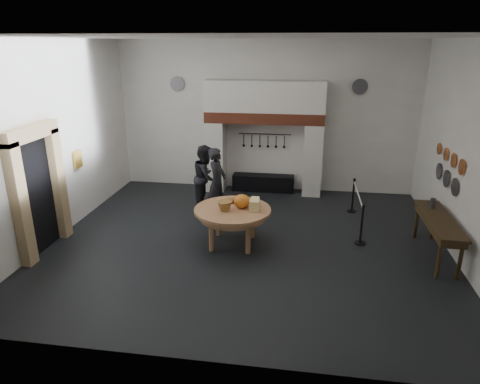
# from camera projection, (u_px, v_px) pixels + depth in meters

# --- Properties ---
(floor) EXTENTS (9.00, 8.00, 0.02)m
(floor) POSITION_uv_depth(u_px,v_px,m) (247.00, 242.00, 9.96)
(floor) COLOR black
(floor) RESTS_ON ground
(ceiling) EXTENTS (9.00, 8.00, 0.02)m
(ceiling) POSITION_uv_depth(u_px,v_px,m) (249.00, 37.00, 8.47)
(ceiling) COLOR silver
(ceiling) RESTS_ON wall_back
(wall_back) EXTENTS (9.00, 0.02, 4.50)m
(wall_back) POSITION_uv_depth(u_px,v_px,m) (265.00, 117.00, 12.95)
(wall_back) COLOR white
(wall_back) RESTS_ON floor
(wall_front) EXTENTS (9.00, 0.02, 4.50)m
(wall_front) POSITION_uv_depth(u_px,v_px,m) (207.00, 220.00, 5.49)
(wall_front) COLOR white
(wall_front) RESTS_ON floor
(wall_left) EXTENTS (0.02, 8.00, 4.50)m
(wall_left) POSITION_uv_depth(u_px,v_px,m) (55.00, 141.00, 9.85)
(wall_left) COLOR white
(wall_left) RESTS_ON floor
(wall_right) EXTENTS (0.02, 8.00, 4.50)m
(wall_right) POSITION_uv_depth(u_px,v_px,m) (470.00, 156.00, 8.58)
(wall_right) COLOR white
(wall_right) RESTS_ON floor
(chimney_pier_left) EXTENTS (0.55, 0.70, 2.15)m
(chimney_pier_left) POSITION_uv_depth(u_px,v_px,m) (216.00, 156.00, 13.22)
(chimney_pier_left) COLOR silver
(chimney_pier_left) RESTS_ON floor
(chimney_pier_right) EXTENTS (0.55, 0.70, 2.15)m
(chimney_pier_right) POSITION_uv_depth(u_px,v_px,m) (313.00, 160.00, 12.80)
(chimney_pier_right) COLOR silver
(chimney_pier_right) RESTS_ON floor
(hearth_brick_band) EXTENTS (3.50, 0.72, 0.32)m
(hearth_brick_band) POSITION_uv_depth(u_px,v_px,m) (264.00, 117.00, 12.60)
(hearth_brick_band) COLOR #9E442B
(hearth_brick_band) RESTS_ON chimney_pier_left
(chimney_hood) EXTENTS (3.50, 0.70, 0.90)m
(chimney_hood) POSITION_uv_depth(u_px,v_px,m) (265.00, 96.00, 12.40)
(chimney_hood) COLOR silver
(chimney_hood) RESTS_ON hearth_brick_band
(iron_range) EXTENTS (1.90, 0.45, 0.50)m
(iron_range) POSITION_uv_depth(u_px,v_px,m) (263.00, 183.00, 13.35)
(iron_range) COLOR black
(iron_range) RESTS_ON floor
(utensil_rail) EXTENTS (1.60, 0.02, 0.02)m
(utensil_rail) POSITION_uv_depth(u_px,v_px,m) (265.00, 134.00, 13.04)
(utensil_rail) COLOR black
(utensil_rail) RESTS_ON wall_back
(door_recess) EXTENTS (0.04, 1.10, 2.50)m
(door_recess) POSITION_uv_depth(u_px,v_px,m) (37.00, 196.00, 9.25)
(door_recess) COLOR black
(door_recess) RESTS_ON floor
(door_jamb_near) EXTENTS (0.22, 0.30, 2.60)m
(door_jamb_near) POSITION_uv_depth(u_px,v_px,m) (20.00, 206.00, 8.56)
(door_jamb_near) COLOR tan
(door_jamb_near) RESTS_ON floor
(door_jamb_far) EXTENTS (0.22, 0.30, 2.60)m
(door_jamb_far) POSITION_uv_depth(u_px,v_px,m) (58.00, 184.00, 9.87)
(door_jamb_far) COLOR tan
(door_jamb_far) RESTS_ON floor
(door_lintel) EXTENTS (0.22, 1.70, 0.30)m
(door_lintel) POSITION_uv_depth(u_px,v_px,m) (30.00, 133.00, 8.77)
(door_lintel) COLOR tan
(door_lintel) RESTS_ON door_jamb_near
(wall_plaque) EXTENTS (0.05, 0.34, 0.44)m
(wall_plaque) POSITION_uv_depth(u_px,v_px,m) (78.00, 159.00, 10.81)
(wall_plaque) COLOR gold
(wall_plaque) RESTS_ON wall_left
(work_table) EXTENTS (2.02, 2.02, 0.07)m
(work_table) POSITION_uv_depth(u_px,v_px,m) (233.00, 210.00, 9.60)
(work_table) COLOR tan
(work_table) RESTS_ON floor
(pumpkin) EXTENTS (0.36, 0.36, 0.31)m
(pumpkin) POSITION_uv_depth(u_px,v_px,m) (242.00, 201.00, 9.60)
(pumpkin) COLOR orange
(pumpkin) RESTS_ON work_table
(cheese_block_big) EXTENTS (0.22, 0.22, 0.24)m
(cheese_block_big) POSITION_uv_depth(u_px,v_px,m) (254.00, 206.00, 9.43)
(cheese_block_big) COLOR #ECD48D
(cheese_block_big) RESTS_ON work_table
(cheese_block_small) EXTENTS (0.18, 0.18, 0.20)m
(cheese_block_small) POSITION_uv_depth(u_px,v_px,m) (255.00, 202.00, 9.72)
(cheese_block_small) COLOR #FFED98
(cheese_block_small) RESTS_ON work_table
(wicker_basket) EXTENTS (0.37, 0.37, 0.22)m
(wicker_basket) POSITION_uv_depth(u_px,v_px,m) (225.00, 206.00, 9.43)
(wicker_basket) COLOR #9E6F3A
(wicker_basket) RESTS_ON work_table
(bread_loaf) EXTENTS (0.31, 0.18, 0.13)m
(bread_loaf) POSITION_uv_depth(u_px,v_px,m) (231.00, 200.00, 9.91)
(bread_loaf) COLOR olive
(bread_loaf) RESTS_ON work_table
(visitor_near) EXTENTS (0.51, 0.71, 1.83)m
(visitor_near) POSITION_uv_depth(u_px,v_px,m) (217.00, 182.00, 11.29)
(visitor_near) COLOR black
(visitor_near) RESTS_ON floor
(visitor_far) EXTENTS (0.69, 0.88, 1.80)m
(visitor_far) POSITION_uv_depth(u_px,v_px,m) (206.00, 177.00, 11.72)
(visitor_far) COLOR black
(visitor_far) RESTS_ON floor
(side_table) EXTENTS (0.55, 2.20, 0.06)m
(side_table) POSITION_uv_depth(u_px,v_px,m) (439.00, 219.00, 9.01)
(side_table) COLOR #372814
(side_table) RESTS_ON floor
(pewter_jug) EXTENTS (0.12, 0.12, 0.22)m
(pewter_jug) POSITION_uv_depth(u_px,v_px,m) (433.00, 203.00, 9.52)
(pewter_jug) COLOR #48494D
(pewter_jug) RESTS_ON side_table
(copper_pan_a) EXTENTS (0.03, 0.34, 0.34)m
(copper_pan_a) POSITION_uv_depth(u_px,v_px,m) (462.00, 167.00, 8.87)
(copper_pan_a) COLOR #C6662D
(copper_pan_a) RESTS_ON wall_right
(copper_pan_b) EXTENTS (0.03, 0.32, 0.32)m
(copper_pan_b) POSITION_uv_depth(u_px,v_px,m) (453.00, 160.00, 9.39)
(copper_pan_b) COLOR #C6662D
(copper_pan_b) RESTS_ON wall_right
(copper_pan_c) EXTENTS (0.03, 0.30, 0.30)m
(copper_pan_c) POSITION_uv_depth(u_px,v_px,m) (446.00, 154.00, 9.90)
(copper_pan_c) COLOR #C6662D
(copper_pan_c) RESTS_ON wall_right
(copper_pan_d) EXTENTS (0.03, 0.28, 0.28)m
(copper_pan_d) POSITION_uv_depth(u_px,v_px,m) (439.00, 149.00, 10.41)
(copper_pan_d) COLOR #C6662D
(copper_pan_d) RESTS_ON wall_right
(pewter_plate_left) EXTENTS (0.03, 0.40, 0.40)m
(pewter_plate_left) POSITION_uv_depth(u_px,v_px,m) (455.00, 187.00, 9.23)
(pewter_plate_left) COLOR #4C4C51
(pewter_plate_left) RESTS_ON wall_right
(pewter_plate_mid) EXTENTS (0.03, 0.40, 0.40)m
(pewter_plate_mid) POSITION_uv_depth(u_px,v_px,m) (446.00, 179.00, 9.79)
(pewter_plate_mid) COLOR #4C4C51
(pewter_plate_mid) RESTS_ON wall_right
(pewter_plate_right) EXTENTS (0.03, 0.40, 0.40)m
(pewter_plate_right) POSITION_uv_depth(u_px,v_px,m) (439.00, 171.00, 10.35)
(pewter_plate_right) COLOR #4C4C51
(pewter_plate_right) RESTS_ON wall_right
(pewter_plate_back_left) EXTENTS (0.44, 0.03, 0.44)m
(pewter_plate_back_left) POSITION_uv_depth(u_px,v_px,m) (177.00, 84.00, 12.98)
(pewter_plate_back_left) COLOR #4C4C51
(pewter_plate_back_left) RESTS_ON wall_back
(pewter_plate_back_right) EXTENTS (0.44, 0.03, 0.44)m
(pewter_plate_back_right) POSITION_uv_depth(u_px,v_px,m) (360.00, 87.00, 12.21)
(pewter_plate_back_right) COLOR #4C4C51
(pewter_plate_back_right) RESTS_ON wall_back
(barrier_post_near) EXTENTS (0.05, 0.05, 0.90)m
(barrier_post_near) POSITION_uv_depth(u_px,v_px,m) (362.00, 226.00, 9.74)
(barrier_post_near) COLOR black
(barrier_post_near) RESTS_ON floor
(barrier_post_far) EXTENTS (0.05, 0.05, 0.90)m
(barrier_post_far) POSITION_uv_depth(u_px,v_px,m) (353.00, 196.00, 11.60)
(barrier_post_far) COLOR black
(barrier_post_far) RESTS_ON floor
(barrier_rope) EXTENTS (0.04, 2.00, 0.04)m
(barrier_rope) POSITION_uv_depth(u_px,v_px,m) (358.00, 195.00, 10.54)
(barrier_rope) COLOR silver
(barrier_rope) RESTS_ON barrier_post_near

